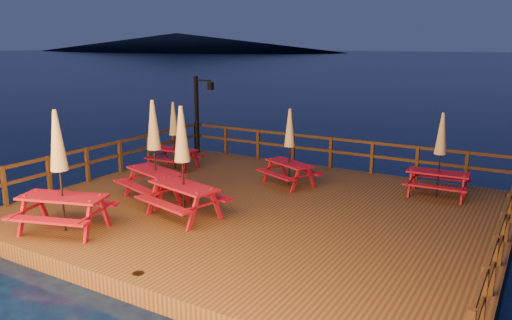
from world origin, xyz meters
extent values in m
plane|color=black|center=(0.00, 0.00, 0.00)|extent=(500.00, 500.00, 0.00)
cube|color=#492717|center=(0.00, 0.00, 0.20)|extent=(12.00, 10.00, 0.40)
cylinder|color=#352511|center=(-5.60, 4.60, -0.30)|extent=(0.24, 0.24, 1.40)
cylinder|color=#352511|center=(0.00, -4.60, -0.30)|extent=(0.24, 0.24, 1.40)
cylinder|color=#352511|center=(0.00, 4.60, -0.30)|extent=(0.24, 0.24, 1.40)
cylinder|color=#352511|center=(5.60, 4.60, -0.30)|extent=(0.24, 0.24, 1.40)
cube|color=#352511|center=(0.00, 4.85, 1.45)|extent=(11.70, 0.06, 0.09)
cube|color=#352511|center=(0.00, 4.85, 1.01)|extent=(11.70, 0.06, 0.09)
cube|color=#352511|center=(-4.68, 4.85, 0.95)|extent=(0.10, 0.10, 1.10)
cube|color=#352511|center=(0.00, 4.85, 0.95)|extent=(0.10, 0.10, 1.10)
cube|color=#352511|center=(4.68, 4.85, 0.95)|extent=(0.10, 0.10, 1.10)
cube|color=#352511|center=(-5.85, 0.00, 1.45)|extent=(0.06, 9.70, 0.09)
cube|color=#352511|center=(-5.85, 0.00, 1.01)|extent=(0.06, 9.70, 0.09)
cube|color=#352511|center=(-5.85, 0.00, 0.95)|extent=(0.10, 0.10, 1.10)
cube|color=#352511|center=(-5.85, 3.88, 0.95)|extent=(0.10, 0.10, 1.10)
cube|color=#352511|center=(5.85, 0.00, 1.45)|extent=(0.06, 9.70, 0.09)
cube|color=#352511|center=(5.85, 0.00, 1.01)|extent=(0.06, 9.70, 0.09)
cube|color=#352511|center=(5.85, -3.88, 0.95)|extent=(0.10, 0.10, 1.10)
cube|color=#352511|center=(5.85, 0.00, 0.95)|extent=(0.10, 0.10, 1.10)
cube|color=black|center=(-5.55, 4.55, 1.90)|extent=(0.12, 0.12, 3.00)
cube|color=black|center=(-5.20, 4.55, 3.25)|extent=(0.70, 0.06, 0.06)
cube|color=black|center=(-4.85, 4.55, 3.05)|extent=(0.18, 0.18, 0.28)
sphere|color=#F2B960|center=(-4.85, 4.55, 3.05)|extent=(0.14, 0.14, 0.14)
ellipsoid|color=black|center=(-160.00, 190.00, 4.50)|extent=(180.00, 84.00, 9.00)
cube|color=maroon|center=(-0.30, 2.26, 1.08)|extent=(1.76, 1.27, 0.05)
cube|color=maroon|center=(-0.07, 2.76, 0.81)|extent=(1.60, 0.92, 0.05)
cube|color=maroon|center=(-0.53, 1.76, 0.81)|extent=(1.60, 0.92, 0.05)
cube|color=maroon|center=(-0.79, 2.82, 0.74)|extent=(0.09, 0.11, 0.68)
cube|color=maroon|center=(-1.04, 2.27, 0.74)|extent=(0.09, 0.11, 0.68)
cube|color=maroon|center=(0.45, 2.25, 0.74)|extent=(0.09, 0.11, 0.68)
cube|color=maroon|center=(0.20, 1.70, 0.74)|extent=(0.09, 0.11, 0.68)
cylinder|color=black|center=(-0.30, 2.26, 1.54)|extent=(0.04, 0.04, 2.28)
cone|color=tan|center=(-0.30, 2.26, 2.18)|extent=(0.33, 0.33, 1.14)
sphere|color=black|center=(-0.30, 2.26, 2.71)|extent=(0.06, 0.06, 0.06)
cube|color=maroon|center=(-3.00, -3.85, 1.23)|extent=(2.13, 1.36, 0.06)
cube|color=maroon|center=(-3.21, -3.22, 0.90)|extent=(1.98, 0.92, 0.06)
cube|color=maroon|center=(-2.80, -4.48, 0.90)|extent=(1.98, 0.92, 0.06)
cube|color=maroon|center=(-3.90, -3.76, 0.81)|extent=(0.10, 0.13, 0.83)
cube|color=maroon|center=(-3.68, -4.45, 0.81)|extent=(0.10, 0.13, 0.83)
cube|color=maroon|center=(-2.33, -3.25, 0.81)|extent=(0.10, 0.13, 0.83)
cube|color=maroon|center=(-2.10, -3.94, 0.81)|extent=(0.10, 0.13, 0.83)
cylinder|color=black|center=(-3.00, -3.85, 1.78)|extent=(0.05, 0.05, 2.76)
cone|color=tan|center=(-3.00, -3.85, 2.55)|extent=(0.40, 0.40, 1.38)
sphere|color=black|center=(-3.00, -3.85, 3.19)|extent=(0.08, 0.08, 0.08)
cube|color=maroon|center=(-2.81, -0.93, 1.21)|extent=(2.08, 1.29, 0.05)
cube|color=maroon|center=(-2.62, -0.31, 0.89)|extent=(1.94, 0.86, 0.05)
cube|color=maroon|center=(-3.00, -1.55, 0.89)|extent=(1.94, 0.86, 0.05)
cube|color=maroon|center=(-3.48, -0.35, 0.80)|extent=(0.09, 0.12, 0.81)
cube|color=maroon|center=(-3.69, -1.03, 0.80)|extent=(0.09, 0.12, 0.81)
cube|color=maroon|center=(-1.94, -0.83, 0.80)|extent=(0.09, 0.12, 0.81)
cube|color=maroon|center=(-2.15, -1.51, 0.80)|extent=(0.09, 0.12, 0.81)
cylinder|color=black|center=(-2.81, -0.93, 1.75)|extent=(0.05, 0.05, 2.70)
cone|color=tan|center=(-2.81, -0.93, 2.50)|extent=(0.39, 0.39, 1.35)
sphere|color=black|center=(-2.81, -0.93, 3.13)|extent=(0.08, 0.08, 0.08)
cube|color=maroon|center=(3.86, 3.36, 1.10)|extent=(1.71, 0.72, 0.05)
cube|color=maroon|center=(3.84, 3.92, 0.82)|extent=(1.69, 0.33, 0.05)
cube|color=maroon|center=(3.88, 2.80, 0.82)|extent=(1.69, 0.33, 0.05)
cube|color=maroon|center=(3.15, 3.64, 0.75)|extent=(0.06, 0.10, 0.70)
cube|color=maroon|center=(3.17, 3.02, 0.75)|extent=(0.06, 0.10, 0.70)
cube|color=maroon|center=(4.55, 3.70, 0.75)|extent=(0.06, 0.10, 0.70)
cube|color=maroon|center=(4.57, 3.08, 0.75)|extent=(0.06, 0.10, 0.70)
cylinder|color=black|center=(3.86, 3.36, 1.57)|extent=(0.04, 0.04, 2.33)
cone|color=tan|center=(3.86, 3.36, 2.22)|extent=(0.34, 0.34, 1.17)
sphere|color=black|center=(3.86, 3.36, 2.76)|extent=(0.07, 0.07, 0.07)
cube|color=maroon|center=(-1.23, -1.67, 1.22)|extent=(2.08, 1.19, 0.05)
cube|color=maroon|center=(-1.08, -1.04, 0.89)|extent=(1.97, 0.75, 0.05)
cube|color=maroon|center=(-1.38, -2.31, 0.89)|extent=(1.97, 0.75, 0.05)
cube|color=maroon|center=(-1.94, -1.13, 0.81)|extent=(0.09, 0.12, 0.82)
cube|color=maroon|center=(-2.11, -1.83, 0.81)|extent=(0.09, 0.12, 0.82)
cube|color=maroon|center=(-0.36, -1.51, 0.81)|extent=(0.09, 0.12, 0.82)
cube|color=maroon|center=(-0.52, -2.21, 0.81)|extent=(0.09, 0.12, 0.82)
cylinder|color=black|center=(-1.23, -1.67, 1.76)|extent=(0.05, 0.05, 2.72)
cone|color=tan|center=(-1.23, -1.67, 2.52)|extent=(0.39, 0.39, 1.36)
sphere|color=black|center=(-1.23, -1.67, 3.15)|extent=(0.08, 0.08, 0.08)
cube|color=maroon|center=(-4.63, 2.05, 1.07)|extent=(1.64, 0.70, 0.04)
cube|color=maroon|center=(-4.65, 2.59, 0.80)|extent=(1.63, 0.32, 0.04)
cube|color=maroon|center=(-4.61, 1.52, 0.80)|extent=(1.63, 0.32, 0.04)
cube|color=maroon|center=(-5.31, 2.32, 0.74)|extent=(0.06, 0.09, 0.67)
cube|color=maroon|center=(-5.29, 1.73, 0.74)|extent=(0.06, 0.09, 0.67)
cube|color=maroon|center=(-3.97, 2.38, 0.74)|extent=(0.06, 0.09, 0.67)
cube|color=maroon|center=(-3.94, 1.79, 0.74)|extent=(0.06, 0.09, 0.67)
cylinder|color=black|center=(-4.63, 2.05, 1.52)|extent=(0.04, 0.04, 2.25)
cone|color=tan|center=(-4.63, 2.05, 2.15)|extent=(0.32, 0.32, 1.12)
sphere|color=black|center=(-4.63, 2.05, 2.67)|extent=(0.06, 0.06, 0.06)
camera|label=1|loc=(6.40, -10.95, 4.69)|focal=35.00mm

